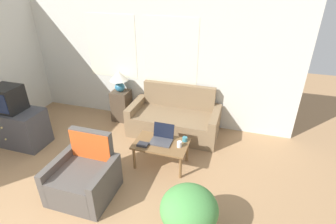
{
  "coord_description": "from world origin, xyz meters",
  "views": [
    {
      "loc": [
        2.02,
        -1.16,
        2.9
      ],
      "look_at": [
        0.82,
        2.7,
        0.75
      ],
      "focal_mm": 28.0,
      "sensor_mm": 36.0,
      "label": 1
    }
  ],
  "objects_px": {
    "potted_plant": "(189,210)",
    "book_red": "(143,144)",
    "laptop": "(162,138)",
    "table_lamp": "(119,78)",
    "couch": "(175,120)",
    "armchair": "(85,177)",
    "coffee_table": "(161,146)",
    "cup_navy": "(185,139)",
    "television": "(7,99)",
    "cup_yellow": "(179,144)"
  },
  "relations": [
    {
      "from": "table_lamp",
      "to": "coffee_table",
      "type": "bearing_deg",
      "value": -43.02
    },
    {
      "from": "television",
      "to": "table_lamp",
      "type": "xyz_separation_m",
      "value": [
        1.48,
        1.42,
        0.04
      ]
    },
    {
      "from": "coffee_table",
      "to": "cup_navy",
      "type": "relative_size",
      "value": 10.47
    },
    {
      "from": "coffee_table",
      "to": "cup_yellow",
      "type": "distance_m",
      "value": 0.33
    },
    {
      "from": "cup_navy",
      "to": "book_red",
      "type": "xyz_separation_m",
      "value": [
        -0.62,
        -0.32,
        -0.02
      ]
    },
    {
      "from": "potted_plant",
      "to": "laptop",
      "type": "bearing_deg",
      "value": 120.33
    },
    {
      "from": "book_red",
      "to": "laptop",
      "type": "bearing_deg",
      "value": 41.59
    },
    {
      "from": "table_lamp",
      "to": "cup_yellow",
      "type": "bearing_deg",
      "value": -37.27
    },
    {
      "from": "couch",
      "to": "cup_navy",
      "type": "xyz_separation_m",
      "value": [
        0.43,
        -0.91,
        0.2
      ]
    },
    {
      "from": "armchair",
      "to": "coffee_table",
      "type": "distance_m",
      "value": 1.27
    },
    {
      "from": "laptop",
      "to": "coffee_table",
      "type": "bearing_deg",
      "value": -84.44
    },
    {
      "from": "armchair",
      "to": "cup_yellow",
      "type": "relative_size",
      "value": 9.35
    },
    {
      "from": "cup_navy",
      "to": "potted_plant",
      "type": "relative_size",
      "value": 0.12
    },
    {
      "from": "cup_navy",
      "to": "potted_plant",
      "type": "distance_m",
      "value": 1.46
    },
    {
      "from": "couch",
      "to": "cup_navy",
      "type": "relative_size",
      "value": 20.82
    },
    {
      "from": "laptop",
      "to": "cup_navy",
      "type": "distance_m",
      "value": 0.38
    },
    {
      "from": "cup_navy",
      "to": "cup_yellow",
      "type": "distance_m",
      "value": 0.19
    },
    {
      "from": "armchair",
      "to": "laptop",
      "type": "bearing_deg",
      "value": 49.98
    },
    {
      "from": "couch",
      "to": "armchair",
      "type": "xyz_separation_m",
      "value": [
        -0.78,
        -2.02,
        -0.0
      ]
    },
    {
      "from": "potted_plant",
      "to": "book_red",
      "type": "bearing_deg",
      "value": 133.28
    },
    {
      "from": "television",
      "to": "cup_yellow",
      "type": "distance_m",
      "value": 3.16
    },
    {
      "from": "television",
      "to": "cup_navy",
      "type": "height_order",
      "value": "television"
    },
    {
      "from": "couch",
      "to": "book_red",
      "type": "distance_m",
      "value": 1.26
    },
    {
      "from": "book_red",
      "to": "television",
      "type": "bearing_deg",
      "value": -179.2
    },
    {
      "from": "cup_yellow",
      "to": "cup_navy",
      "type": "bearing_deg",
      "value": 75.91
    },
    {
      "from": "cup_navy",
      "to": "armchair",
      "type": "bearing_deg",
      "value": -137.64
    },
    {
      "from": "couch",
      "to": "armchair",
      "type": "relative_size",
      "value": 1.94
    },
    {
      "from": "television",
      "to": "laptop",
      "type": "relative_size",
      "value": 1.4
    },
    {
      "from": "laptop",
      "to": "armchair",
      "type": "bearing_deg",
      "value": -130.02
    },
    {
      "from": "laptop",
      "to": "book_red",
      "type": "relative_size",
      "value": 2.0
    },
    {
      "from": "table_lamp",
      "to": "coffee_table",
      "type": "distance_m",
      "value": 1.91
    },
    {
      "from": "table_lamp",
      "to": "television",
      "type": "bearing_deg",
      "value": -136.07
    },
    {
      "from": "cup_yellow",
      "to": "potted_plant",
      "type": "height_order",
      "value": "potted_plant"
    },
    {
      "from": "laptop",
      "to": "cup_navy",
      "type": "height_order",
      "value": "laptop"
    },
    {
      "from": "couch",
      "to": "cup_navy",
      "type": "distance_m",
      "value": 1.03
    },
    {
      "from": "couch",
      "to": "armchair",
      "type": "distance_m",
      "value": 2.17
    },
    {
      "from": "couch",
      "to": "television",
      "type": "distance_m",
      "value": 3.09
    },
    {
      "from": "armchair",
      "to": "television",
      "type": "distance_m",
      "value": 2.19
    },
    {
      "from": "television",
      "to": "book_red",
      "type": "relative_size",
      "value": 2.79
    },
    {
      "from": "couch",
      "to": "table_lamp",
      "type": "distance_m",
      "value": 1.44
    },
    {
      "from": "table_lamp",
      "to": "book_red",
      "type": "bearing_deg",
      "value": -52.39
    },
    {
      "from": "armchair",
      "to": "potted_plant",
      "type": "distance_m",
      "value": 1.65
    },
    {
      "from": "cup_navy",
      "to": "table_lamp",
      "type": "bearing_deg",
      "value": 147.7
    },
    {
      "from": "cup_navy",
      "to": "potted_plant",
      "type": "xyz_separation_m",
      "value": [
        0.4,
        -1.4,
        -0.01
      ]
    },
    {
      "from": "laptop",
      "to": "potted_plant",
      "type": "distance_m",
      "value": 1.51
    },
    {
      "from": "television",
      "to": "cup_yellow",
      "type": "bearing_deg",
      "value": 3.2
    },
    {
      "from": "table_lamp",
      "to": "laptop",
      "type": "relative_size",
      "value": 1.28
    },
    {
      "from": "coffee_table",
      "to": "cup_navy",
      "type": "bearing_deg",
      "value": 25.97
    },
    {
      "from": "laptop",
      "to": "cup_yellow",
      "type": "xyz_separation_m",
      "value": [
        0.32,
        -0.09,
        -0.01
      ]
    },
    {
      "from": "potted_plant",
      "to": "cup_yellow",
      "type": "bearing_deg",
      "value": 110.02
    }
  ]
}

